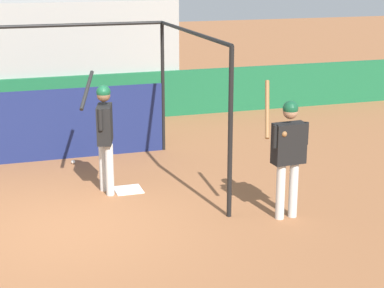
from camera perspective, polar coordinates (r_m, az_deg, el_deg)
name	(u,v)px	position (r m, az deg, el deg)	size (l,w,h in m)	color
ground_plane	(65,226)	(9.37, -11.21, -7.15)	(60.00, 60.00, 0.00)	#935B38
outfield_wall	(31,102)	(14.97, -14.12, 3.61)	(24.00, 0.12, 1.10)	#196038
bleacher_section	(24,56)	(16.47, -14.74, 7.61)	(7.05, 3.20, 2.78)	#9E9E99
batting_cage	(60,108)	(11.65, -11.67, 3.13)	(4.18, 3.73, 2.54)	black
home_plate	(128,190)	(10.61, -5.68, -4.07)	(0.44, 0.44, 0.02)	white
player_batter	(104,128)	(10.24, -7.80, 1.39)	(0.55, 0.97, 1.91)	silver
player_waiting	(288,148)	(9.23, 8.55, -0.38)	(0.78, 0.52, 2.03)	silver
baseball	(73,162)	(12.11, -10.52, -1.57)	(0.07, 0.07, 0.07)	white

